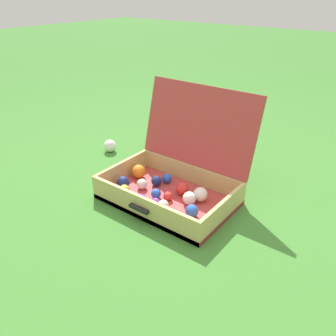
% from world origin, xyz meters
% --- Properties ---
extents(ground_plane, '(16.00, 16.00, 0.00)m').
position_xyz_m(ground_plane, '(0.00, 0.00, 0.00)').
color(ground_plane, '#3D7A2D').
extents(open_suitcase, '(0.65, 0.56, 0.54)m').
position_xyz_m(open_suitcase, '(0.00, 0.02, 0.12)').
color(open_suitcase, '#B23838').
rests_on(open_suitcase, ground).
extents(stray_ball_on_grass, '(0.08, 0.08, 0.08)m').
position_xyz_m(stray_ball_on_grass, '(-0.66, 0.19, 0.04)').
color(stray_ball_on_grass, white).
rests_on(stray_ball_on_grass, ground).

